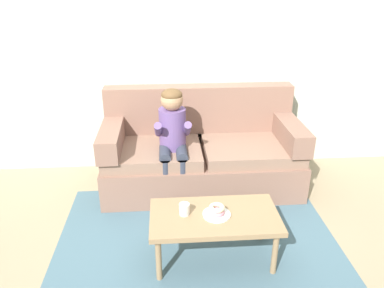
{
  "coord_description": "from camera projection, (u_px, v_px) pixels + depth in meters",
  "views": [
    {
      "loc": [
        -0.24,
        -2.66,
        2.04
      ],
      "look_at": [
        -0.0,
        0.45,
        0.65
      ],
      "focal_mm": 35.08,
      "sensor_mm": 36.0,
      "label": 1
    }
  ],
  "objects": [
    {
      "name": "donut_second",
      "position": [
        217.0,
        208.0,
        2.78
      ],
      "size": [
        0.14,
        0.14,
        0.04
      ],
      "primitive_type": "torus",
      "rotation": [
        0.0,
        0.0,
        2.95
      ],
      "color": "beige",
      "rests_on": "donut"
    },
    {
      "name": "ground",
      "position": [
        196.0,
        233.0,
        3.27
      ],
      "size": [
        10.0,
        10.0,
        0.0
      ],
      "primitive_type": "plane",
      "color": "#9E896B"
    },
    {
      "name": "toy_controller",
      "position": [
        255.0,
        223.0,
        3.37
      ],
      "size": [
        0.23,
        0.09,
        0.05
      ],
      "rotation": [
        0.0,
        0.0,
        -0.31
      ],
      "color": "#339E56",
      "rests_on": "ground"
    },
    {
      "name": "area_rug",
      "position": [
        199.0,
        251.0,
        3.04
      ],
      "size": [
        2.33,
        2.02,
        0.01
      ],
      "primitive_type": "cube",
      "color": "#476675",
      "rests_on": "ground"
    },
    {
      "name": "mug",
      "position": [
        184.0,
        209.0,
        2.8
      ],
      "size": [
        0.08,
        0.08,
        0.09
      ],
      "primitive_type": "cylinder",
      "color": "silver",
      "rests_on": "coffee_table"
    },
    {
      "name": "donut",
      "position": [
        217.0,
        212.0,
        2.79
      ],
      "size": [
        0.13,
        0.13,
        0.04
      ],
      "primitive_type": "torus",
      "rotation": [
        0.0,
        0.0,
        1.68
      ],
      "color": "pink",
      "rests_on": "plate"
    },
    {
      "name": "couch",
      "position": [
        201.0,
        154.0,
        3.91
      ],
      "size": [
        1.99,
        0.9,
        1.0
      ],
      "color": "#846051",
      "rests_on": "ground"
    },
    {
      "name": "plate",
      "position": [
        217.0,
        214.0,
        2.8
      ],
      "size": [
        0.21,
        0.21,
        0.01
      ],
      "primitive_type": "cylinder",
      "color": "white",
      "rests_on": "coffee_table"
    },
    {
      "name": "coffee_table",
      "position": [
        214.0,
        220.0,
        2.83
      ],
      "size": [
        0.97,
        0.52,
        0.41
      ],
      "color": "#937551",
      "rests_on": "ground"
    },
    {
      "name": "person_child",
      "position": [
        173.0,
        134.0,
        3.57
      ],
      "size": [
        0.34,
        0.58,
        1.1
      ],
      "color": "#664C84",
      "rests_on": "ground"
    },
    {
      "name": "wall_back",
      "position": [
        186.0,
        43.0,
        3.98
      ],
      "size": [
        8.0,
        0.1,
        2.8
      ],
      "primitive_type": "cube",
      "color": "beige",
      "rests_on": "ground"
    }
  ]
}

